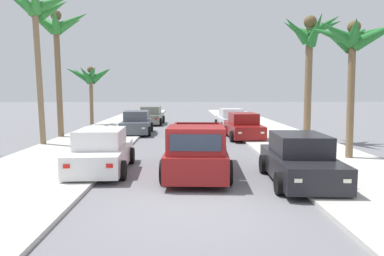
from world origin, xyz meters
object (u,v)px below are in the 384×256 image
object	(u,v)px
pickup_truck	(197,152)
palm_tree_left_back	(58,33)
car_right_mid	(243,127)
palm_tree_left_fore	(39,14)
car_left_mid	(137,123)
car_left_far	(151,116)
palm_tree_right_back	(354,40)
car_left_near	(101,152)
car_right_far	(300,160)
palm_tree_right_mid	(310,39)
palm_tree_left_mid	(90,76)
car_right_near	(231,120)

from	to	relation	value
pickup_truck	palm_tree_left_back	world-z (taller)	palm_tree_left_back
car_right_mid	palm_tree_left_fore	xyz separation A→B (m)	(-10.78, -2.85, 5.95)
car_left_mid	car_left_far	size ratio (longest dim) A/B	1.00
palm_tree_right_back	palm_tree_left_back	bearing A→B (deg)	154.24
car_left_mid	palm_tree_left_back	xyz separation A→B (m)	(-4.22, -2.18, 5.52)
car_left_near	car_right_far	size ratio (longest dim) A/B	1.00
pickup_truck	car_right_far	bearing A→B (deg)	-20.16
car_left_far	palm_tree_right_mid	world-z (taller)	palm_tree_right_mid
car_right_mid	palm_tree_left_fore	bearing A→B (deg)	-165.18
palm_tree_right_mid	palm_tree_right_back	xyz separation A→B (m)	(-0.03, -5.17, -0.78)
palm_tree_left_fore	palm_tree_left_mid	size ratio (longest dim) A/B	1.60
palm_tree_left_mid	palm_tree_left_back	world-z (taller)	palm_tree_left_back
car_left_mid	palm_tree_left_back	world-z (taller)	palm_tree_left_back
palm_tree_right_mid	palm_tree_left_mid	bearing A→B (deg)	146.22
car_right_near	car_right_far	distance (m)	15.49
pickup_truck	palm_tree_left_mid	xyz separation A→B (m)	(-8.20, 17.40, 3.27)
car_left_near	car_right_mid	size ratio (longest dim) A/B	1.00
car_left_near	car_left_mid	world-z (taller)	same
pickup_truck	palm_tree_left_back	xyz separation A→B (m)	(-7.86, 9.32, 5.44)
car_left_near	car_right_far	bearing A→B (deg)	-14.14
palm_tree_left_fore	palm_tree_right_back	bearing A→B (deg)	-15.01
palm_tree_right_mid	palm_tree_left_back	distance (m)	14.41
car_left_mid	palm_tree_left_fore	xyz separation A→B (m)	(-4.04, -5.28, 5.95)
pickup_truck	car_left_far	bearing A→B (deg)	100.30
palm_tree_right_back	car_left_near	bearing A→B (deg)	-168.73
palm_tree_left_back	palm_tree_right_back	size ratio (longest dim) A/B	1.31
car_left_mid	car_left_near	bearing A→B (deg)	-88.67
pickup_truck	palm_tree_left_back	distance (m)	13.35
palm_tree_right_mid	palm_tree_right_back	size ratio (longest dim) A/B	1.20
car_left_mid	palm_tree_right_back	xyz separation A→B (m)	(10.05, -9.06, 4.22)
car_left_near	palm_tree_right_back	size ratio (longest dim) A/B	0.75
palm_tree_right_mid	palm_tree_right_back	distance (m)	5.23
pickup_truck	car_left_mid	distance (m)	12.06
car_left_near	palm_tree_right_back	world-z (taller)	palm_tree_right_back
palm_tree_right_mid	palm_tree_left_back	world-z (taller)	palm_tree_left_back
car_left_near	car_left_far	size ratio (longest dim) A/B	1.00
palm_tree_left_mid	palm_tree_right_mid	xyz separation A→B (m)	(14.64, -9.79, 1.65)
car_left_near	palm_tree_left_fore	distance (m)	9.32
car_left_mid	car_left_far	distance (m)	6.70
pickup_truck	car_right_near	size ratio (longest dim) A/B	1.22
palm_tree_left_back	palm_tree_left_mid	bearing A→B (deg)	92.40
pickup_truck	car_right_mid	size ratio (longest dim) A/B	1.23
pickup_truck	palm_tree_left_back	size ratio (longest dim) A/B	0.70
car_left_near	palm_tree_left_fore	bearing A→B (deg)	126.88
car_left_near	car_right_near	distance (m)	15.25
car_left_mid	palm_tree_left_mid	bearing A→B (deg)	127.67
palm_tree_left_mid	car_right_mid	bearing A→B (deg)	-36.41
car_left_mid	palm_tree_left_fore	world-z (taller)	palm_tree_left_fore
pickup_truck	palm_tree_left_mid	size ratio (longest dim) A/B	1.07
palm_tree_left_back	palm_tree_right_mid	bearing A→B (deg)	-6.84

